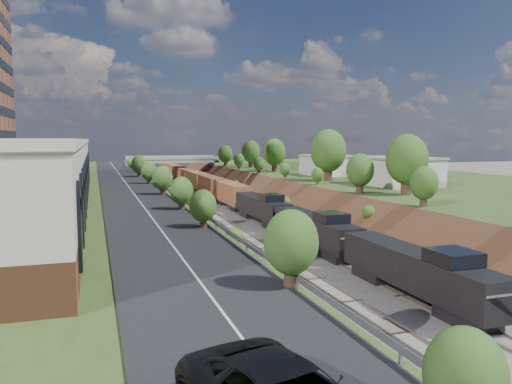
% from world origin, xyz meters
% --- Properties ---
extents(platform_right, '(44.00, 180.00, 5.00)m').
position_xyz_m(platform_right, '(33.00, 60.00, 2.50)').
color(platform_right, '#334C1F').
rests_on(platform_right, ground).
extents(embankment_left, '(10.00, 180.00, 10.00)m').
position_xyz_m(embankment_left, '(-11.00, 60.00, 0.00)').
color(embankment_left, brown).
rests_on(embankment_left, ground).
extents(embankment_right, '(10.00, 180.00, 10.00)m').
position_xyz_m(embankment_right, '(11.00, 60.00, 0.00)').
color(embankment_right, brown).
rests_on(embankment_right, ground).
extents(rail_left_track, '(1.58, 180.00, 0.18)m').
position_xyz_m(rail_left_track, '(-2.60, 60.00, 0.09)').
color(rail_left_track, gray).
rests_on(rail_left_track, ground).
extents(rail_right_track, '(1.58, 180.00, 0.18)m').
position_xyz_m(rail_right_track, '(2.60, 60.00, 0.09)').
color(rail_right_track, gray).
rests_on(rail_right_track, ground).
extents(road, '(8.00, 180.00, 0.10)m').
position_xyz_m(road, '(-15.50, 60.00, 5.05)').
color(road, black).
rests_on(road, platform_left).
extents(guardrail, '(0.10, 171.00, 0.70)m').
position_xyz_m(guardrail, '(-11.40, 59.80, 5.55)').
color(guardrail, '#99999E').
rests_on(guardrail, platform_left).
extents(commercial_building, '(14.30, 62.30, 7.00)m').
position_xyz_m(commercial_building, '(-28.00, 38.00, 8.51)').
color(commercial_building, brown).
rests_on(commercial_building, platform_left).
extents(overpass, '(24.50, 8.30, 7.40)m').
position_xyz_m(overpass, '(0.00, 122.00, 4.92)').
color(overpass, gray).
rests_on(overpass, ground).
extents(white_building_near, '(9.00, 12.00, 4.00)m').
position_xyz_m(white_building_near, '(23.50, 52.00, 7.00)').
color(white_building_near, silver).
rests_on(white_building_near, platform_right).
extents(white_building_far, '(8.00, 10.00, 3.60)m').
position_xyz_m(white_building_far, '(23.00, 74.00, 6.80)').
color(white_building_far, silver).
rests_on(white_building_far, platform_right).
extents(tree_right_large, '(5.25, 5.25, 7.61)m').
position_xyz_m(tree_right_large, '(17.00, 40.00, 9.38)').
color(tree_right_large, '#473323').
rests_on(tree_right_large, platform_right).
extents(tree_left_crest, '(2.45, 2.45, 3.55)m').
position_xyz_m(tree_left_crest, '(-11.80, 20.00, 7.04)').
color(tree_left_crest, '#473323').
rests_on(tree_left_crest, platform_left).
extents(freight_train, '(2.85, 145.90, 4.55)m').
position_xyz_m(freight_train, '(2.60, 85.12, 2.49)').
color(freight_train, black).
rests_on(freight_train, ground).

